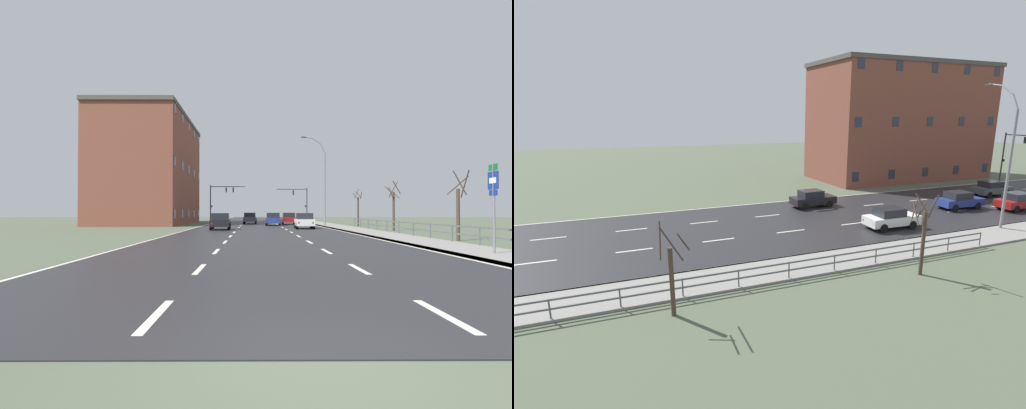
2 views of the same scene
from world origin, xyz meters
TOP-DOWN VIEW (x-y plane):
  - ground_plane at (0.00, 48.00)m, footprint 160.00×160.00m
  - road_asphalt_strip at (0.00, 60.00)m, footprint 14.00×120.00m
  - sidewalk_right at (8.43, 60.00)m, footprint 3.00×120.00m
  - guardrail at (9.85, 22.72)m, footprint 0.07×32.42m
  - street_lamp_midground at (7.40, 43.74)m, footprint 2.84×0.24m
  - highway_sign at (8.39, 10.96)m, footprint 0.09×0.68m
  - traffic_signal_right at (6.97, 62.29)m, footprint 4.99×0.36m
  - traffic_signal_left at (-6.43, 63.81)m, footprint 5.87×0.36m
  - car_near_right at (3.95, 50.65)m, footprint 1.95×4.16m
  - car_distant at (-3.87, 34.06)m, footprint 1.92×4.15m
  - car_far_left at (4.29, 36.35)m, footprint 1.96×4.17m
  - car_near_left at (-1.27, 53.91)m, footprint 1.94×4.15m
  - car_mid_centre at (1.67, 46.10)m, footprint 2.02×4.19m
  - brick_building at (-15.13, 52.99)m, footprint 10.81×23.34m
  - bare_tree_near at (11.26, 19.42)m, footprint 1.25×1.30m
  - bare_tree_mid at (11.77, 32.19)m, footprint 1.36×1.34m
  - bare_tree_far at (11.52, 43.74)m, footprint 1.06×1.10m

SIDE VIEW (x-z plane):
  - ground_plane at x=0.00m, z-range -0.12..0.00m
  - road_asphalt_strip at x=0.00m, z-range 0.00..0.02m
  - sidewalk_right at x=8.43m, z-range 0.00..0.12m
  - guardrail at x=9.85m, z-range 0.21..1.21m
  - car_near_right at x=3.95m, z-range 0.02..1.59m
  - car_distant at x=-3.87m, z-range 0.02..1.59m
  - car_far_left at x=4.29m, z-range 0.02..1.59m
  - car_near_left at x=-1.27m, z-range 0.02..1.59m
  - car_mid_centre at x=1.67m, z-range 0.02..1.59m
  - bare_tree_near at x=11.26m, z-range -0.24..3.88m
  - bare_tree_far at x=11.52m, z-range -0.22..4.19m
  - bare_tree_mid at x=11.77m, z-range -0.13..4.33m
  - highway_sign at x=8.39m, z-range 0.50..4.04m
  - traffic_signal_right at x=6.97m, z-range 0.91..6.52m
  - traffic_signal_left at x=-6.43m, z-range 1.19..7.31m
  - street_lamp_midground at x=7.40m, z-range -0.15..10.44m
  - brick_building at x=-15.13m, z-range 0.01..14.78m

